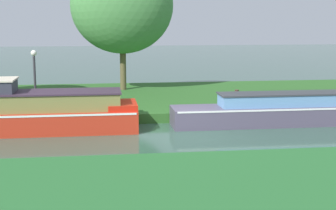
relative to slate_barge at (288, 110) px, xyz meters
name	(u,v)px	position (x,y,z in m)	size (l,w,h in m)	color
ground_plane	(183,134)	(-4.54, -1.20, -0.57)	(120.00, 120.00, 0.00)	#315343
riverbank_far	(161,99)	(-4.54, 5.80, -0.37)	(72.00, 10.00, 0.40)	#295A22
slate_barge	(288,110)	(0.00, 0.00, 0.00)	(9.25, 1.59, 1.30)	#4F475D
red_narrowboat	(47,113)	(-9.61, 0.00, 0.14)	(7.10, 2.19, 2.04)	#B72C19
willow_tree_centre	(122,5)	(-6.33, 8.04, 4.35)	(5.47, 3.80, 7.10)	brown
lamp_post	(35,73)	(-10.24, 1.90, 1.48)	(0.24, 0.24, 2.57)	#333338
mooring_post_near	(98,103)	(-7.68, 1.37, 0.26)	(0.18, 0.18, 0.85)	#48372C
mooring_post_far	(237,100)	(-1.79, 1.37, 0.26)	(0.18, 0.18, 0.85)	#422E24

